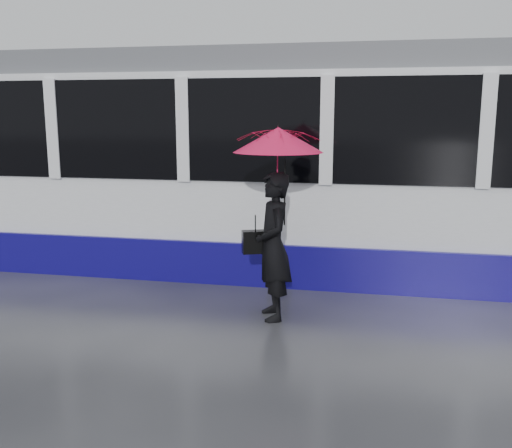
# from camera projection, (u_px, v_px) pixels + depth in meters

# --- Properties ---
(ground) EXTENTS (90.00, 90.00, 0.00)m
(ground) POSITION_uv_depth(u_px,v_px,m) (179.00, 312.00, 7.07)
(ground) COLOR #27272C
(ground) RESTS_ON ground
(rails) EXTENTS (34.00, 1.51, 0.02)m
(rails) POSITION_uv_depth(u_px,v_px,m) (229.00, 262.00, 9.47)
(rails) COLOR #3F3D38
(rails) RESTS_ON ground
(tram) EXTENTS (26.00, 2.56, 3.35)m
(tram) POSITION_uv_depth(u_px,v_px,m) (122.00, 162.00, 9.53)
(tram) COLOR white
(tram) RESTS_ON ground
(woman) EXTENTS (0.63, 0.75, 1.76)m
(woman) POSITION_uv_depth(u_px,v_px,m) (273.00, 246.00, 6.73)
(woman) COLOR black
(woman) RESTS_ON ground
(umbrella) EXTENTS (1.34, 1.34, 1.19)m
(umbrella) POSITION_uv_depth(u_px,v_px,m) (278.00, 157.00, 6.52)
(umbrella) COLOR #E7135D
(umbrella) RESTS_ON ground
(handbag) EXTENTS (0.34, 0.24, 0.45)m
(handbag) POSITION_uv_depth(u_px,v_px,m) (255.00, 242.00, 6.78)
(handbag) COLOR black
(handbag) RESTS_ON ground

